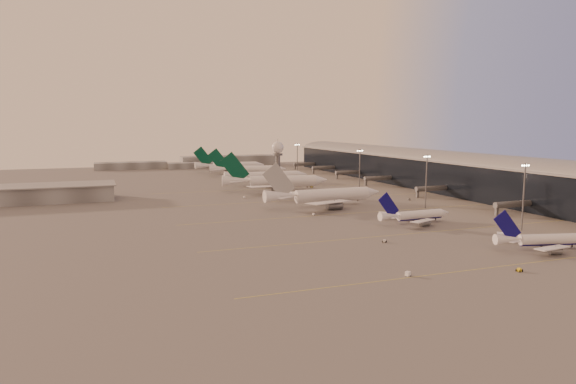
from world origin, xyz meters
name	(u,v)px	position (x,y,z in m)	size (l,w,h in m)	color
ground	(384,244)	(0.00, 0.00, 0.00)	(700.00, 700.00, 0.00)	#585555
taxiway_markings	(377,211)	(30.00, 56.00, 0.01)	(180.00, 185.25, 0.02)	gold
terminal	(445,172)	(107.88, 110.09, 10.52)	(57.00, 362.00, 23.04)	black
hangar	(29,194)	(-120.00, 140.00, 4.32)	(82.00, 27.00, 8.50)	slate
radar_tower	(278,157)	(5.00, 120.00, 20.95)	(6.40, 6.40, 31.10)	#55575D
mast_a	(524,194)	(58.00, 0.00, 13.74)	(3.60, 0.56, 25.00)	#55575D
mast_b	(426,179)	(55.00, 55.00, 13.74)	(3.60, 0.56, 25.00)	#55575D
mast_c	(360,169)	(50.00, 110.00, 13.74)	(3.60, 0.56, 25.00)	#55575D
mast_d	(297,159)	(48.00, 200.00, 13.74)	(3.60, 0.56, 25.00)	#55575D
distant_horizon	(201,162)	(2.62, 325.14, 3.89)	(165.00, 37.50, 9.00)	slate
narrowbody_near	(543,241)	(42.25, -24.47, 2.61)	(32.47, 25.61, 12.90)	white
narrowbody_mid	(415,217)	(29.48, 25.93, 2.66)	(33.63, 26.83, 13.14)	white
widebody_white	(325,198)	(14.09, 78.26, 3.74)	(61.36, 49.15, 21.58)	white
greentail_a	(276,184)	(10.74, 139.68, 4.09)	(63.18, 50.59, 23.13)	white
greentail_b	(267,178)	(17.05, 176.23, 3.67)	(57.26, 46.17, 20.79)	white
greentail_c	(248,171)	(18.39, 224.32, 3.74)	(57.46, 45.90, 21.17)	white
greentail_d	(230,167)	(14.54, 263.89, 3.73)	(58.21, 46.93, 21.13)	white
gsv_truck_a	(409,271)	(-12.99, -33.71, 1.27)	(6.54, 4.24, 2.49)	white
gsv_tug_near	(519,270)	(16.70, -40.78, 0.45)	(2.42, 3.39, 0.88)	yellow
gsv_catering_a	(550,232)	(57.93, -12.50, 2.13)	(5.25, 2.61, 4.25)	white
gsv_tug_mid	(384,241)	(0.75, 1.23, 0.44)	(3.45, 3.34, 0.86)	white
gsv_truck_b	(433,209)	(52.89, 46.31, 1.01)	(4.97, 2.04, 1.97)	white
gsv_truck_c	(314,213)	(-0.73, 56.49, 0.96)	(4.94, 3.50, 1.89)	white
gsv_catering_b	(409,196)	(62.34, 79.08, 2.02)	(5.19, 2.92, 4.04)	#515356
gsv_tug_far	(334,199)	(26.95, 94.84, 0.50)	(2.72, 3.74, 0.96)	white
gsv_truck_d	(244,196)	(-15.28, 115.93, 1.23)	(2.50, 6.07, 2.41)	white
gsv_tug_hangar	(311,187)	(35.88, 145.39, 0.56)	(3.93, 2.48, 1.09)	yellow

